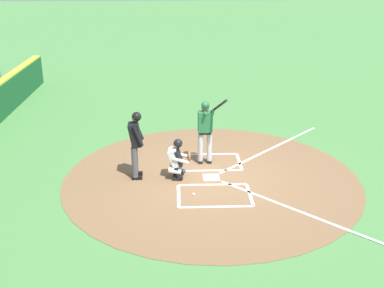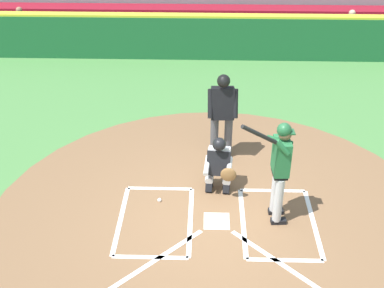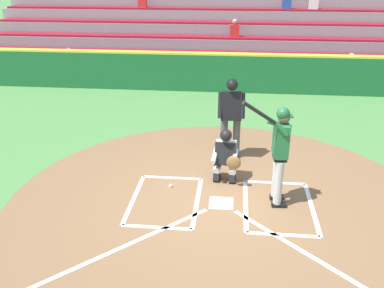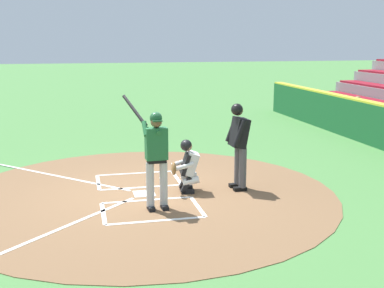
{
  "view_description": "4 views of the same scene",
  "coord_description": "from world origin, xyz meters",
  "px_view_note": "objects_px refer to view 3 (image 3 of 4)",
  "views": [
    {
      "loc": [
        11.66,
        -0.94,
        5.55
      ],
      "look_at": [
        -0.18,
        -0.52,
        0.93
      ],
      "focal_mm": 44.33,
      "sensor_mm": 36.0,
      "label": 1
    },
    {
      "loc": [
        0.22,
        6.63,
        5.6
      ],
      "look_at": [
        0.44,
        -0.69,
        1.13
      ],
      "focal_mm": 46.9,
      "sensor_mm": 36.0,
      "label": 2
    },
    {
      "loc": [
        -0.16,
        6.87,
        4.14
      ],
      "look_at": [
        0.58,
        -0.32,
        1.04
      ],
      "focal_mm": 40.02,
      "sensor_mm": 36.0,
      "label": 3
    },
    {
      "loc": [
        -9.97,
        1.26,
        3.17
      ],
      "look_at": [
        -0.28,
        -0.96,
        1.09
      ],
      "focal_mm": 46.74,
      "sensor_mm": 36.0,
      "label": 4
    }
  ],
  "objects_px": {
    "catcher": "(226,155)",
    "batter": "(280,149)",
    "plate_umpire": "(231,113)",
    "baseball": "(171,186)"
  },
  "relations": [
    {
      "from": "catcher",
      "to": "plate_umpire",
      "type": "distance_m",
      "value": 1.22
    },
    {
      "from": "batter",
      "to": "catcher",
      "type": "height_order",
      "value": "batter"
    },
    {
      "from": "catcher",
      "to": "plate_umpire",
      "type": "relative_size",
      "value": 0.61
    },
    {
      "from": "catcher",
      "to": "batter",
      "type": "bearing_deg",
      "value": 139.7
    },
    {
      "from": "catcher",
      "to": "baseball",
      "type": "xyz_separation_m",
      "value": [
        1.07,
        0.39,
        -0.55
      ]
    },
    {
      "from": "batter",
      "to": "catcher",
      "type": "bearing_deg",
      "value": -40.3
    },
    {
      "from": "catcher",
      "to": "baseball",
      "type": "distance_m",
      "value": 1.26
    },
    {
      "from": "catcher",
      "to": "plate_umpire",
      "type": "bearing_deg",
      "value": -93.28
    },
    {
      "from": "catcher",
      "to": "baseball",
      "type": "relative_size",
      "value": 15.27
    },
    {
      "from": "plate_umpire",
      "to": "baseball",
      "type": "height_order",
      "value": "plate_umpire"
    }
  ]
}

